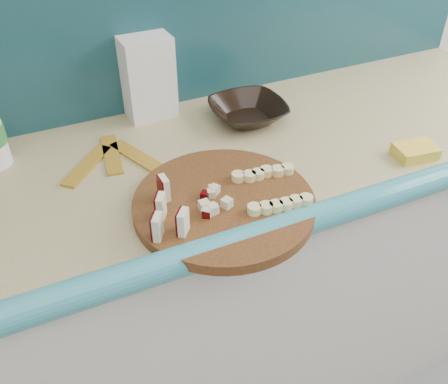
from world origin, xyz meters
name	(u,v)px	position (x,y,z in m)	size (l,w,h in m)	color
kitchen_counter	(171,297)	(0.10, 1.50, 0.46)	(2.20, 0.63, 0.91)	silver
backsplash	(111,19)	(0.10, 1.79, 1.16)	(2.20, 0.02, 0.50)	teal
cutting_board	(224,204)	(0.18, 1.30, 0.92)	(0.37, 0.37, 0.02)	#3E240D
apple_wedges	(166,211)	(0.05, 1.29, 0.96)	(0.07, 0.15, 0.05)	#F3E5C3
apple_chunks	(213,198)	(0.15, 1.31, 0.94)	(0.06, 0.06, 0.02)	beige
banana_slices	(272,188)	(0.28, 1.29, 0.94)	(0.16, 0.16, 0.02)	#EDE091
brown_bowl	(248,112)	(0.39, 1.61, 0.93)	(0.20, 0.20, 0.05)	black
flour_bag	(148,77)	(0.16, 1.74, 1.02)	(0.12, 0.09, 0.21)	silver
sponge	(415,151)	(0.67, 1.29, 0.92)	(0.10, 0.07, 0.03)	yellow
banana_peel	(112,159)	(0.01, 1.57, 0.91)	(0.23, 0.20, 0.01)	gold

